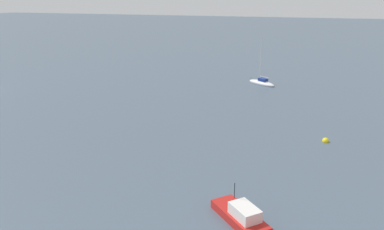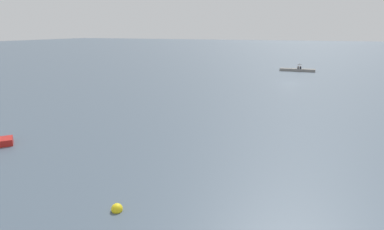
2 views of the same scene
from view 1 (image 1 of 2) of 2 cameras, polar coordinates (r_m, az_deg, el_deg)
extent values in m
ellipsoid|color=silver|center=(64.11, 10.51, 4.77)|extent=(4.13, 5.37, 0.92)
cube|color=navy|center=(63.79, 10.72, 5.31)|extent=(1.57, 1.76, 0.42)
cylinder|color=silver|center=(63.67, 10.42, 8.28)|extent=(0.09, 0.09, 6.91)
cylinder|color=silver|center=(63.53, 10.91, 5.69)|extent=(1.05, 1.63, 0.07)
sphere|color=black|center=(65.65, 8.96, 5.59)|extent=(0.12, 0.12, 0.12)
cube|color=red|center=(25.45, 7.22, -15.29)|extent=(4.33, 4.55, 0.77)
cube|color=silver|center=(24.66, 8.02, -14.38)|extent=(2.31, 2.36, 0.77)
cube|color=#283847|center=(24.26, 8.79, -14.89)|extent=(0.97, 0.88, 0.54)
cylinder|color=black|center=(25.08, 6.47, -11.30)|extent=(0.05, 0.05, 1.07)
sphere|color=yellow|center=(40.13, 19.61, -3.72)|extent=(0.66, 0.66, 0.66)
camera|label=2|loc=(49.84, 37.78, 9.38)|focal=30.78mm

